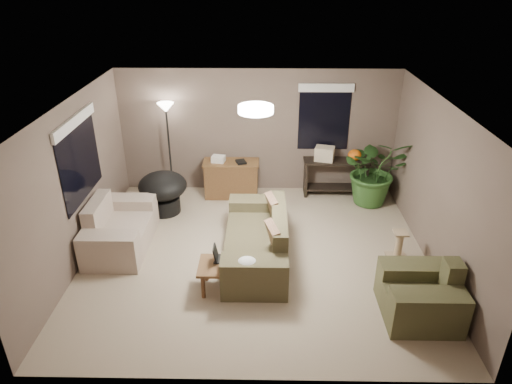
{
  "coord_description": "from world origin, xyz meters",
  "views": [
    {
      "loc": [
        0.11,
        -6.2,
        4.25
      ],
      "look_at": [
        0.0,
        0.2,
        1.05
      ],
      "focal_mm": 32.0,
      "sensor_mm": 36.0,
      "label": 1
    }
  ],
  "objects_px": {
    "coffee_table": "(233,268)",
    "desk": "(231,179)",
    "console_table": "(335,174)",
    "main_sofa": "(258,242)",
    "cat_scratching_post": "(398,247)",
    "loveseat": "(119,230)",
    "armchair": "(421,296)",
    "floor_lamp": "(167,119)",
    "papasan_chair": "(163,190)",
    "houseplant": "(374,177)"
  },
  "relations": [
    {
      "from": "coffee_table",
      "to": "desk",
      "type": "height_order",
      "value": "desk"
    },
    {
      "from": "console_table",
      "to": "desk",
      "type": "bearing_deg",
      "value": -176.75
    },
    {
      "from": "desk",
      "to": "console_table",
      "type": "xyz_separation_m",
      "value": [
        2.1,
        0.12,
        0.06
      ]
    },
    {
      "from": "main_sofa",
      "to": "console_table",
      "type": "relative_size",
      "value": 1.69
    },
    {
      "from": "desk",
      "to": "cat_scratching_post",
      "type": "relative_size",
      "value": 2.2
    },
    {
      "from": "main_sofa",
      "to": "loveseat",
      "type": "xyz_separation_m",
      "value": [
        -2.32,
        0.31,
        0.0
      ]
    },
    {
      "from": "loveseat",
      "to": "armchair",
      "type": "relative_size",
      "value": 1.6
    },
    {
      "from": "armchair",
      "to": "floor_lamp",
      "type": "height_order",
      "value": "floor_lamp"
    },
    {
      "from": "console_table",
      "to": "cat_scratching_post",
      "type": "bearing_deg",
      "value": -73.16
    },
    {
      "from": "desk",
      "to": "papasan_chair",
      "type": "distance_m",
      "value": 1.42
    },
    {
      "from": "console_table",
      "to": "main_sofa",
      "type": "bearing_deg",
      "value": -123.36
    },
    {
      "from": "console_table",
      "to": "houseplant",
      "type": "distance_m",
      "value": 0.78
    },
    {
      "from": "coffee_table",
      "to": "console_table",
      "type": "bearing_deg",
      "value": 58.93
    },
    {
      "from": "papasan_chair",
      "to": "houseplant",
      "type": "xyz_separation_m",
      "value": [
        4.03,
        0.46,
        0.08
      ]
    },
    {
      "from": "console_table",
      "to": "floor_lamp",
      "type": "bearing_deg",
      "value": -179.31
    },
    {
      "from": "loveseat",
      "to": "coffee_table",
      "type": "distance_m",
      "value": 2.26
    },
    {
      "from": "console_table",
      "to": "armchair",
      "type": "bearing_deg",
      "value": -79.86
    },
    {
      "from": "loveseat",
      "to": "coffee_table",
      "type": "relative_size",
      "value": 1.6
    },
    {
      "from": "loveseat",
      "to": "desk",
      "type": "bearing_deg",
      "value": 47.27
    },
    {
      "from": "floor_lamp",
      "to": "main_sofa",
      "type": "bearing_deg",
      "value": -51.93
    },
    {
      "from": "desk",
      "to": "floor_lamp",
      "type": "relative_size",
      "value": 0.58
    },
    {
      "from": "coffee_table",
      "to": "desk",
      "type": "xyz_separation_m",
      "value": [
        -0.22,
        3.0,
        0.02
      ]
    },
    {
      "from": "coffee_table",
      "to": "cat_scratching_post",
      "type": "height_order",
      "value": "cat_scratching_post"
    },
    {
      "from": "main_sofa",
      "to": "armchair",
      "type": "relative_size",
      "value": 2.2
    },
    {
      "from": "armchair",
      "to": "houseplant",
      "type": "bearing_deg",
      "value": 89.23
    },
    {
      "from": "coffee_table",
      "to": "floor_lamp",
      "type": "xyz_separation_m",
      "value": [
        -1.44,
        3.08,
        1.24
      ]
    },
    {
      "from": "desk",
      "to": "cat_scratching_post",
      "type": "distance_m",
      "value": 3.56
    },
    {
      "from": "papasan_chair",
      "to": "floor_lamp",
      "type": "bearing_deg",
      "value": 88.56
    },
    {
      "from": "loveseat",
      "to": "armchair",
      "type": "bearing_deg",
      "value": -19.58
    },
    {
      "from": "houseplant",
      "to": "console_table",
      "type": "bearing_deg",
      "value": 152.52
    },
    {
      "from": "armchair",
      "to": "desk",
      "type": "height_order",
      "value": "armchair"
    },
    {
      "from": "coffee_table",
      "to": "armchair",
      "type": "bearing_deg",
      "value": -11.08
    },
    {
      "from": "main_sofa",
      "to": "cat_scratching_post",
      "type": "distance_m",
      "value": 2.23
    },
    {
      "from": "loveseat",
      "to": "floor_lamp",
      "type": "xyz_separation_m",
      "value": [
        0.53,
        1.97,
        1.3
      ]
    },
    {
      "from": "coffee_table",
      "to": "papasan_chair",
      "type": "bearing_deg",
      "value": 122.45
    },
    {
      "from": "loveseat",
      "to": "armchair",
      "type": "distance_m",
      "value": 4.77
    },
    {
      "from": "desk",
      "to": "armchair",
      "type": "bearing_deg",
      "value": -51.79
    },
    {
      "from": "coffee_table",
      "to": "floor_lamp",
      "type": "bearing_deg",
      "value": 115.13
    },
    {
      "from": "armchair",
      "to": "papasan_chair",
      "type": "bearing_deg",
      "value": 144.97
    },
    {
      "from": "armchair",
      "to": "main_sofa",
      "type": "bearing_deg",
      "value": 149.44
    },
    {
      "from": "main_sofa",
      "to": "cat_scratching_post",
      "type": "relative_size",
      "value": 4.4
    },
    {
      "from": "coffee_table",
      "to": "floor_lamp",
      "type": "distance_m",
      "value": 3.62
    },
    {
      "from": "coffee_table",
      "to": "houseplant",
      "type": "xyz_separation_m",
      "value": [
        2.57,
        2.76,
        0.18
      ]
    },
    {
      "from": "loveseat",
      "to": "coffee_table",
      "type": "height_order",
      "value": "loveseat"
    },
    {
      "from": "loveseat",
      "to": "cat_scratching_post",
      "type": "relative_size",
      "value": 3.2
    },
    {
      "from": "loveseat",
      "to": "cat_scratching_post",
      "type": "distance_m",
      "value": 4.56
    },
    {
      "from": "main_sofa",
      "to": "papasan_chair",
      "type": "bearing_deg",
      "value": 140.17
    },
    {
      "from": "loveseat",
      "to": "armchair",
      "type": "height_order",
      "value": "same"
    },
    {
      "from": "loveseat",
      "to": "cat_scratching_post",
      "type": "height_order",
      "value": "loveseat"
    },
    {
      "from": "coffee_table",
      "to": "houseplant",
      "type": "bearing_deg",
      "value": 47.05
    }
  ]
}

